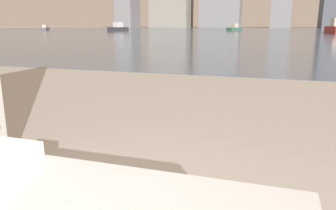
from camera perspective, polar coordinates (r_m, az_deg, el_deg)
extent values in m
cube|color=white|center=(1.62, -26.25, -8.46)|extent=(0.23, 0.21, 0.04)
cube|color=white|center=(1.60, -26.41, -7.14)|extent=(0.23, 0.21, 0.04)
cube|color=slate|center=(62.21, 17.32, 12.22)|extent=(180.00, 110.00, 0.01)
cube|color=#335647|center=(60.63, 11.50, 12.81)|extent=(2.59, 3.49, 0.58)
cube|color=#B2A893|center=(60.62, 11.53, 13.40)|extent=(1.33, 1.50, 0.67)
cube|color=#2D2D33|center=(55.94, -8.67, 12.91)|extent=(2.21, 4.08, 0.68)
cube|color=silver|center=(55.94, -8.70, 13.66)|extent=(1.28, 1.64, 0.78)
cube|color=#4C4C51|center=(70.36, -20.62, 12.30)|extent=(2.01, 3.03, 0.50)
cube|color=#B2A893|center=(70.35, -20.65, 12.73)|extent=(1.08, 1.27, 0.57)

